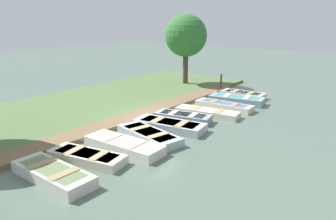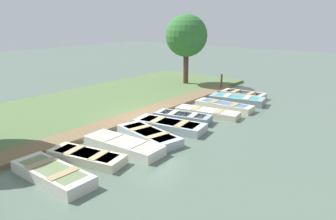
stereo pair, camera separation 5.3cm
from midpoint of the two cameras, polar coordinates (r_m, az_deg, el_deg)
The scene contains 15 objects.
ground_plane at distance 16.59m, azimuth -1.89°, elevation -1.86°, with size 80.00×80.00×0.00m, color #566B5B.
shore_bank at distance 20.04m, azimuth -12.91°, elevation 1.13°, with size 8.00×24.00×0.18m.
dock_walkway at distance 17.31m, azimuth -4.86°, elevation -0.82°, with size 1.23×18.42×0.19m.
rowboat_0 at distance 11.34m, azimuth -19.36°, elevation -10.43°, with size 3.18×1.12×0.42m.
rowboat_1 at distance 12.36m, azimuth -13.88°, elevation -7.89°, with size 3.08×1.62×0.35m.
rowboat_2 at distance 13.08m, azimuth -7.63°, elevation -6.06°, with size 3.43×1.28×0.41m.
rowboat_3 at distance 14.09m, azimuth -3.27°, elevation -4.38°, with size 3.41×1.81×0.38m.
rowboat_4 at distance 15.28m, azimuth 0.37°, elevation -2.66°, with size 3.51×1.74×0.40m.
rowboat_5 at distance 16.52m, azimuth 2.74°, elevation -1.24°, with size 2.97×1.60×0.39m.
rowboat_6 at distance 17.56m, azimuth 6.94°, elevation -0.40°, with size 3.52×1.48×0.34m.
rowboat_7 at distance 18.95m, azimuth 9.82°, elevation 0.75°, with size 3.36×1.06×0.36m.
rowboat_8 at distance 20.30m, azimuth 11.97°, elevation 1.77°, with size 3.39×1.76×0.44m.
rowboat_9 at distance 21.81m, azimuth 13.00°, elevation 2.61°, with size 2.83×1.29×0.39m.
mooring_post_far at distance 23.87m, azimuth 9.36°, elevation 4.89°, with size 0.13×0.13×1.15m.
park_tree_left at distance 24.72m, azimuth 3.27°, elevation 12.74°, with size 3.10×3.10×5.28m.
Camera 2 is at (10.22, -12.05, 5.07)m, focal length 35.00 mm.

